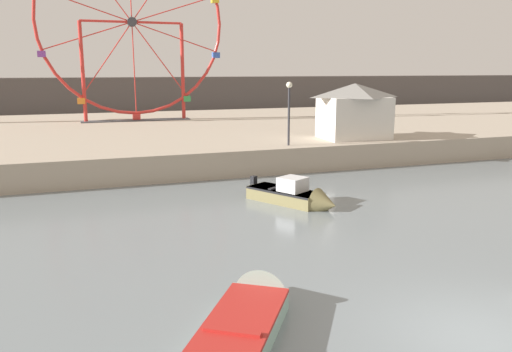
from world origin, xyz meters
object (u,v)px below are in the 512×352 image
at_px(promenade_lamp_near, 289,103).
at_px(motorboat_olive_wood, 297,196).
at_px(motorboat_seafoam, 249,314).
at_px(ferris_wheel_red_frame, 132,25).
at_px(carnival_booth_white_ticket, 354,110).

bearing_deg(promenade_lamp_near, motorboat_olive_wood, -110.46).
bearing_deg(motorboat_seafoam, ferris_wheel_red_frame, 31.33).
height_order(motorboat_olive_wood, carnival_booth_white_ticket, carnival_booth_white_ticket).
xyz_separation_m(carnival_booth_white_ticket, promenade_lamp_near, (-4.71, -1.35, 0.57)).
distance_m(ferris_wheel_red_frame, promenade_lamp_near, 17.92).
bearing_deg(carnival_booth_white_ticket, ferris_wheel_red_frame, 129.45).
height_order(motorboat_olive_wood, promenade_lamp_near, promenade_lamp_near).
bearing_deg(promenade_lamp_near, motorboat_seafoam, -115.88).
bearing_deg(ferris_wheel_red_frame, motorboat_olive_wood, -81.21).
xyz_separation_m(motorboat_seafoam, motorboat_olive_wood, (5.00, 8.75, 0.09)).
height_order(motorboat_seafoam, carnival_booth_white_ticket, carnival_booth_white_ticket).
relative_size(motorboat_olive_wood, ferris_wheel_red_frame, 0.28).
bearing_deg(promenade_lamp_near, carnival_booth_white_ticket, 16.03).
height_order(carnival_booth_white_ticket, promenade_lamp_near, promenade_lamp_near).
distance_m(motorboat_seafoam, motorboat_olive_wood, 10.08).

